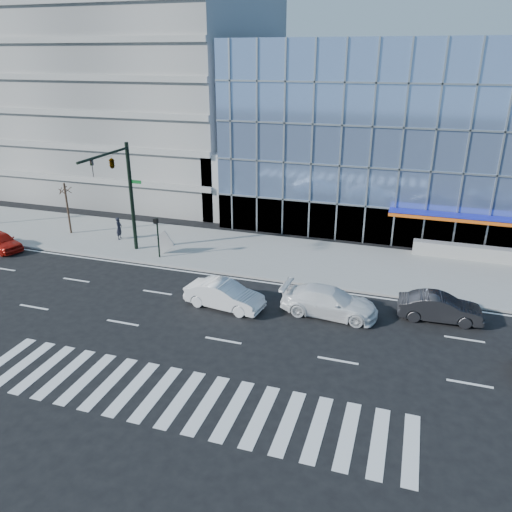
{
  "coord_description": "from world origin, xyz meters",
  "views": [
    {
      "loc": [
        8.53,
        -24.84,
        13.87
      ],
      "look_at": [
        -0.46,
        3.0,
        2.0
      ],
      "focal_mm": 35.0,
      "sensor_mm": 36.0,
      "label": 1
    }
  ],
  "objects_px": {
    "ped_signal_post": "(157,231)",
    "dark_sedan": "(440,308)",
    "white_suv": "(329,302)",
    "traffic_signal": "(118,174)",
    "red_sedan": "(1,241)",
    "pedestrian": "(119,228)",
    "tilted_panel": "(164,242)",
    "white_sedan": "(224,295)",
    "street_tree_near": "(65,190)"
  },
  "relations": [
    {
      "from": "white_sedan",
      "to": "tilted_panel",
      "type": "xyz_separation_m",
      "value": [
        -7.19,
        6.25,
        0.28
      ]
    },
    {
      "from": "pedestrian",
      "to": "white_sedan",
      "type": "bearing_deg",
      "value": -132.99
    },
    {
      "from": "white_sedan",
      "to": "street_tree_near",
      "type": "bearing_deg",
      "value": 72.37
    },
    {
      "from": "ped_signal_post",
      "to": "dark_sedan",
      "type": "bearing_deg",
      "value": -9.29
    },
    {
      "from": "street_tree_near",
      "to": "pedestrian",
      "type": "height_order",
      "value": "street_tree_near"
    },
    {
      "from": "dark_sedan",
      "to": "red_sedan",
      "type": "bearing_deg",
      "value": 84.97
    },
    {
      "from": "traffic_signal",
      "to": "white_sedan",
      "type": "bearing_deg",
      "value": -27.54
    },
    {
      "from": "tilted_panel",
      "to": "white_suv",
      "type": "bearing_deg",
      "value": -16.79
    },
    {
      "from": "traffic_signal",
      "to": "tilted_panel",
      "type": "height_order",
      "value": "traffic_signal"
    },
    {
      "from": "traffic_signal",
      "to": "pedestrian",
      "type": "relative_size",
      "value": 4.48
    },
    {
      "from": "red_sedan",
      "to": "pedestrian",
      "type": "relative_size",
      "value": 2.31
    },
    {
      "from": "ped_signal_post",
      "to": "red_sedan",
      "type": "bearing_deg",
      "value": -170.77
    },
    {
      "from": "pedestrian",
      "to": "tilted_panel",
      "type": "bearing_deg",
      "value": -119.12
    },
    {
      "from": "traffic_signal",
      "to": "white_suv",
      "type": "xyz_separation_m",
      "value": [
        15.72,
        -4.05,
        -5.37
      ]
    },
    {
      "from": "tilted_panel",
      "to": "street_tree_near",
      "type": "bearing_deg",
      "value": 174.46
    },
    {
      "from": "traffic_signal",
      "to": "white_sedan",
      "type": "relative_size",
      "value": 1.69
    },
    {
      "from": "white_suv",
      "to": "red_sedan",
      "type": "distance_m",
      "value": 25.67
    },
    {
      "from": "street_tree_near",
      "to": "dark_sedan",
      "type": "distance_m",
      "value": 29.44
    },
    {
      "from": "white_suv",
      "to": "traffic_signal",
      "type": "bearing_deg",
      "value": 77.99
    },
    {
      "from": "dark_sedan",
      "to": "pedestrian",
      "type": "distance_m",
      "value": 24.75
    },
    {
      "from": "ped_signal_post",
      "to": "tilted_panel",
      "type": "xyz_separation_m",
      "value": [
        0.03,
        0.81,
        -1.08
      ]
    },
    {
      "from": "white_suv",
      "to": "tilted_panel",
      "type": "height_order",
      "value": "tilted_panel"
    },
    {
      "from": "white_suv",
      "to": "red_sedan",
      "type": "bearing_deg",
      "value": 87.03
    },
    {
      "from": "traffic_signal",
      "to": "white_sedan",
      "type": "distance_m",
      "value": 12.21
    },
    {
      "from": "pedestrian",
      "to": "tilted_panel",
      "type": "height_order",
      "value": "tilted_panel"
    },
    {
      "from": "red_sedan",
      "to": "tilted_panel",
      "type": "xyz_separation_m",
      "value": [
        12.36,
        2.81,
        0.36
      ]
    },
    {
      "from": "street_tree_near",
      "to": "ped_signal_post",
      "type": "bearing_deg",
      "value": -15.06
    },
    {
      "from": "street_tree_near",
      "to": "red_sedan",
      "type": "relative_size",
      "value": 1.03
    },
    {
      "from": "traffic_signal",
      "to": "pedestrian",
      "type": "xyz_separation_m",
      "value": [
        -2.36,
        2.92,
        -5.12
      ]
    },
    {
      "from": "dark_sedan",
      "to": "white_sedan",
      "type": "bearing_deg",
      "value": 97.89
    },
    {
      "from": "street_tree_near",
      "to": "white_suv",
      "type": "height_order",
      "value": "street_tree_near"
    },
    {
      "from": "white_sedan",
      "to": "dark_sedan",
      "type": "relative_size",
      "value": 1.04
    },
    {
      "from": "ped_signal_post",
      "to": "street_tree_near",
      "type": "bearing_deg",
      "value": 164.94
    },
    {
      "from": "white_sedan",
      "to": "pedestrian",
      "type": "bearing_deg",
      "value": 64.44
    },
    {
      "from": "white_sedan",
      "to": "red_sedan",
      "type": "bearing_deg",
      "value": 87.95
    },
    {
      "from": "dark_sedan",
      "to": "red_sedan",
      "type": "relative_size",
      "value": 1.11
    },
    {
      "from": "traffic_signal",
      "to": "tilted_panel",
      "type": "distance_m",
      "value": 5.82
    },
    {
      "from": "street_tree_near",
      "to": "white_suv",
      "type": "distance_m",
      "value": 23.96
    },
    {
      "from": "dark_sedan",
      "to": "pedestrian",
      "type": "relative_size",
      "value": 2.55
    },
    {
      "from": "red_sedan",
      "to": "pedestrian",
      "type": "height_order",
      "value": "pedestrian"
    },
    {
      "from": "ped_signal_post",
      "to": "dark_sedan",
      "type": "relative_size",
      "value": 0.66
    },
    {
      "from": "white_suv",
      "to": "pedestrian",
      "type": "relative_size",
      "value": 3.08
    },
    {
      "from": "dark_sedan",
      "to": "ped_signal_post",
      "type": "bearing_deg",
      "value": 77.75
    },
    {
      "from": "traffic_signal",
      "to": "street_tree_near",
      "type": "height_order",
      "value": "traffic_signal"
    },
    {
      "from": "traffic_signal",
      "to": "white_sedan",
      "type": "height_order",
      "value": "traffic_signal"
    },
    {
      "from": "pedestrian",
      "to": "ped_signal_post",
      "type": "bearing_deg",
      "value": -127.2
    },
    {
      "from": "traffic_signal",
      "to": "tilted_panel",
      "type": "relative_size",
      "value": 6.15
    },
    {
      "from": "traffic_signal",
      "to": "ped_signal_post",
      "type": "height_order",
      "value": "traffic_signal"
    },
    {
      "from": "white_sedan",
      "to": "tilted_panel",
      "type": "bearing_deg",
      "value": 56.94
    },
    {
      "from": "ped_signal_post",
      "to": "street_tree_near",
      "type": "relative_size",
      "value": 0.71
    }
  ]
}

